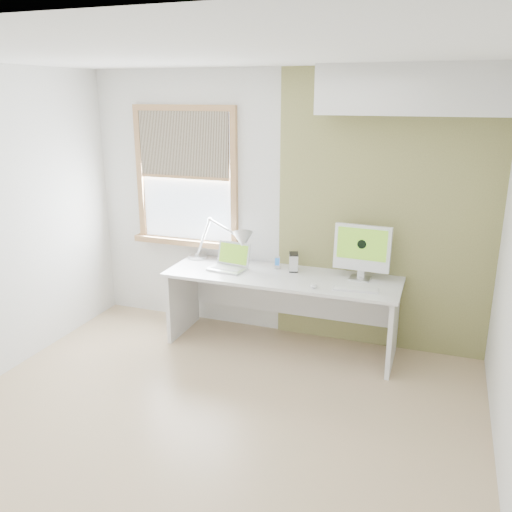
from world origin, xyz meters
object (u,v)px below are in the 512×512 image
at_px(laptop, 230,262).
at_px(imac, 362,249).
at_px(desk, 283,293).
at_px(external_drive, 294,262).
at_px(desk_lamp, 234,242).

relative_size(laptop, imac, 0.75).
relative_size(desk, external_drive, 12.56).
height_order(desk, desk_lamp, desk_lamp).
distance_m(desk, laptop, 0.59).
bearing_deg(imac, desk_lamp, -179.95).
height_order(desk_lamp, laptop, desk_lamp).
relative_size(desk, desk_lamp, 2.83).
bearing_deg(external_drive, desk, -120.94).
height_order(laptop, imac, imac).
xyz_separation_m(desk_lamp, external_drive, (0.61, 0.01, -0.15)).
bearing_deg(imac, desk, -172.03).
distance_m(desk, external_drive, 0.31).
distance_m(desk_lamp, external_drive, 0.63).
xyz_separation_m(laptop, imac, (1.24, 0.13, 0.22)).
bearing_deg(external_drive, desk_lamp, -179.06).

